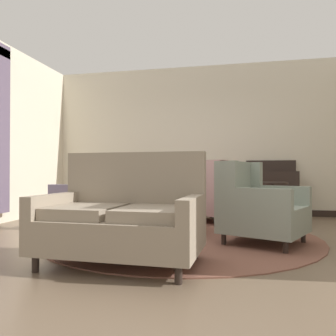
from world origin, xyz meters
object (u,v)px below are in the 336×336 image
(side_table, at_px, (273,200))
(sideboard, at_px, (272,191))
(settee, at_px, (123,218))
(coffee_table, at_px, (169,204))
(armchair_far_left, at_px, (211,196))
(porcelain_vase, at_px, (166,188))
(armchair_foreground_right, at_px, (93,200))
(armchair_back_corner, at_px, (258,208))

(side_table, distance_m, sideboard, 1.03)
(settee, bearing_deg, coffee_table, 89.28)
(armchair_far_left, bearing_deg, porcelain_vase, 94.36)
(coffee_table, height_order, porcelain_vase, porcelain_vase)
(armchair_foreground_right, bearing_deg, armchair_back_corner, 75.00)
(coffee_table, relative_size, porcelain_vase, 2.99)
(coffee_table, height_order, armchair_back_corner, armchair_back_corner)
(coffee_table, xyz_separation_m, side_table, (1.48, 0.90, 0.01))
(armchair_back_corner, bearing_deg, settee, 156.96)
(settee, distance_m, armchair_back_corner, 1.70)
(settee, xyz_separation_m, armchair_back_corner, (1.26, 1.15, 0.00))
(porcelain_vase, height_order, sideboard, sideboard)
(side_table, bearing_deg, armchair_far_left, 169.66)
(porcelain_vase, height_order, side_table, porcelain_vase)
(armchair_foreground_right, bearing_deg, armchair_far_left, 118.55)
(sideboard, bearing_deg, armchair_foreground_right, -148.56)
(armchair_foreground_right, bearing_deg, settee, 33.59)
(armchair_far_left, bearing_deg, side_table, -160.44)
(coffee_table, xyz_separation_m, armchair_foreground_right, (-1.24, 0.22, 0.01))
(porcelain_vase, height_order, settee, settee)
(coffee_table, height_order, armchair_foreground_right, armchair_foreground_right)
(coffee_table, bearing_deg, settee, -92.87)
(coffee_table, relative_size, armchair_back_corner, 0.88)
(porcelain_vase, bearing_deg, armchair_back_corner, -21.57)
(coffee_table, distance_m, armchair_foreground_right, 1.26)
(armchair_back_corner, height_order, armchair_far_left, armchair_far_left)
(armchair_back_corner, distance_m, sideboard, 2.48)
(porcelain_vase, bearing_deg, sideboard, 51.04)
(armchair_foreground_right, distance_m, armchair_far_left, 1.93)
(settee, height_order, armchair_back_corner, settee)
(porcelain_vase, relative_size, sideboard, 0.31)
(coffee_table, distance_m, armchair_back_corner, 1.29)
(porcelain_vase, xyz_separation_m, settee, (-0.04, -1.63, -0.20))
(armchair_foreground_right, height_order, armchair_far_left, armchair_far_left)
(sideboard, bearing_deg, settee, -114.41)
(porcelain_vase, xyz_separation_m, armchair_foreground_right, (-1.20, 0.26, -0.20))
(settee, height_order, sideboard, sideboard)
(armchair_foreground_right, distance_m, side_table, 2.80)
(side_table, bearing_deg, coffee_table, -148.61)
(coffee_table, xyz_separation_m, porcelain_vase, (-0.04, -0.04, 0.22))
(settee, bearing_deg, porcelain_vase, 90.74)
(armchair_foreground_right, height_order, armchair_back_corner, armchair_back_corner)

